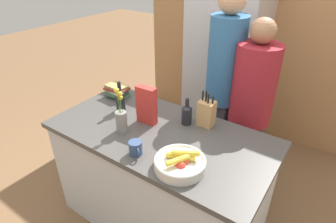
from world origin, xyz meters
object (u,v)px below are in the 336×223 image
object	(u,v)px
refrigerator	(225,62)
cereal_box	(147,105)
person_at_sink	(223,83)
fruit_bowl	(181,162)
book_stack	(117,91)
knife_block	(206,113)
bottle_vinegar	(120,99)
coffee_mug	(136,148)
bottle_oil	(187,114)
person_in_blue	(250,107)
flower_vase	(121,118)

from	to	relation	value
refrigerator	cereal_box	size ratio (longest dim) A/B	6.39
person_at_sink	refrigerator	bearing A→B (deg)	130.82
fruit_bowl	book_stack	world-z (taller)	fruit_bowl
knife_block	bottle_vinegar	size ratio (longest dim) A/B	1.06
refrigerator	person_at_sink	bearing A→B (deg)	-67.11
fruit_bowl	coffee_mug	xyz separation A→B (m)	(-0.31, -0.05, 0.00)
coffee_mug	fruit_bowl	bearing A→B (deg)	8.78
bottle_oil	fruit_bowl	bearing A→B (deg)	-62.70
book_stack	bottle_oil	xyz separation A→B (m)	(0.73, -0.03, 0.03)
knife_block	person_in_blue	bearing A→B (deg)	67.06
person_at_sink	person_in_blue	size ratio (longest dim) A/B	1.12
person_at_sink	person_in_blue	bearing A→B (deg)	10.69
fruit_bowl	knife_block	size ratio (longest dim) A/B	1.16
coffee_mug	book_stack	world-z (taller)	book_stack
bottle_oil	person_in_blue	world-z (taller)	person_in_blue
knife_block	bottle_oil	distance (m)	0.14
fruit_bowl	person_at_sink	xyz separation A→B (m)	(-0.19, 0.98, 0.10)
refrigerator	bottle_oil	bearing A→B (deg)	-77.63
refrigerator	book_stack	distance (m)	1.35
person_at_sink	person_in_blue	distance (m)	0.31
fruit_bowl	person_in_blue	xyz separation A→B (m)	(0.08, 0.95, -0.03)
coffee_mug	bottle_vinegar	xyz separation A→B (m)	(-0.46, 0.36, 0.05)
bottle_vinegar	book_stack	bearing A→B (deg)	140.79
coffee_mug	bottle_oil	world-z (taller)	bottle_oil
fruit_bowl	bottle_vinegar	xyz separation A→B (m)	(-0.77, 0.31, 0.06)
bottle_vinegar	bottle_oil	bearing A→B (deg)	13.92
fruit_bowl	cereal_box	distance (m)	0.57
knife_block	person_at_sink	size ratio (longest dim) A/B	0.15
cereal_box	knife_block	bearing A→B (deg)	30.03
book_stack	flower_vase	bearing A→B (deg)	-42.82
flower_vase	person_at_sink	bearing A→B (deg)	67.66
knife_block	bottle_vinegar	distance (m)	0.69
flower_vase	person_at_sink	xyz separation A→B (m)	(0.36, 0.89, 0.03)
flower_vase	cereal_box	distance (m)	0.21
cereal_box	bottle_vinegar	xyz separation A→B (m)	(-0.28, 0.02, -0.05)
bottle_oil	person_in_blue	distance (m)	0.60
knife_block	bottle_vinegar	xyz separation A→B (m)	(-0.66, -0.20, -0.00)
fruit_bowl	person_at_sink	world-z (taller)	person_at_sink
flower_vase	book_stack	size ratio (longest dim) A/B	1.65
cereal_box	person_in_blue	xyz separation A→B (m)	(0.56, 0.66, -0.13)
coffee_mug	bottle_vinegar	bearing A→B (deg)	142.09
refrigerator	person_in_blue	xyz separation A→B (m)	(0.60, -0.80, -0.02)
cereal_box	flower_vase	bearing A→B (deg)	-110.51
fruit_bowl	person_at_sink	size ratio (longest dim) A/B	0.17
bottle_oil	refrigerator	bearing A→B (deg)	102.37
bottle_vinegar	cereal_box	bearing A→B (deg)	-3.88
knife_block	book_stack	size ratio (longest dim) A/B	1.27
refrigerator	bottle_oil	world-z (taller)	refrigerator
flower_vase	bottle_oil	distance (m)	0.48
person_in_blue	knife_block	bearing A→B (deg)	-118.56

